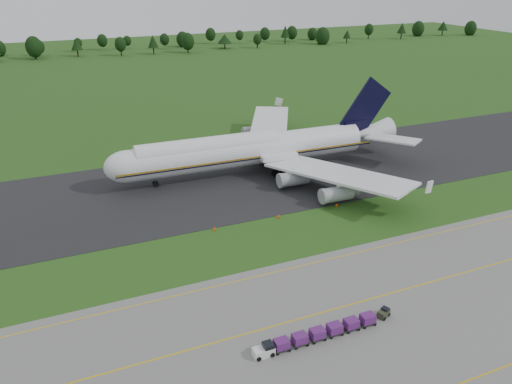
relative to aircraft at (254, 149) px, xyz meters
name	(u,v)px	position (x,y,z in m)	size (l,w,h in m)	color
ground	(250,244)	(-13.98, -31.37, -5.87)	(600.00, 600.00, 0.00)	#224916
apron	(355,375)	(-13.98, -65.37, -5.84)	(300.00, 52.00, 0.06)	slate
taxiway	(203,186)	(-13.98, -3.37, -5.83)	(300.00, 40.00, 0.08)	black
apron_markings	(326,338)	(-13.98, -58.35, -5.81)	(300.00, 30.20, 0.01)	gold
tree_line	(56,47)	(-35.18, 189.02, 0.30)	(529.56, 20.86, 11.77)	black
aircraft	(254,149)	(0.00, 0.00, 0.00)	(72.87, 71.42, 20.57)	white
baggage_train	(315,335)	(-15.48, -57.97, -4.96)	(18.01, 1.63, 1.57)	silver
utility_cart	(384,314)	(-4.23, -57.49, -5.32)	(2.11, 1.73, 1.00)	#2C3021
edge_markers	(278,217)	(-4.94, -24.23, -5.60)	(27.00, 0.30, 0.60)	#FE4608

